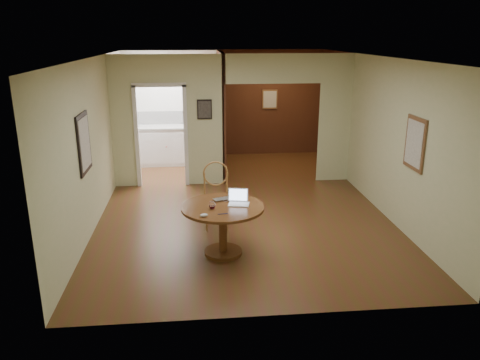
{
  "coord_description": "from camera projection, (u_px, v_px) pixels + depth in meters",
  "views": [
    {
      "loc": [
        -0.81,
        -7.07,
        3.07
      ],
      "look_at": [
        -0.14,
        -0.2,
        0.91
      ],
      "focal_mm": 35.0,
      "sensor_mm": 36.0,
      "label": 1
    }
  ],
  "objects": [
    {
      "name": "kitchen_cabinet",
      "position": [
        173.0,
        145.0,
        11.43
      ],
      "size": [
        2.06,
        0.6,
        0.94
      ],
      "color": "white",
      "rests_on": "ground"
    },
    {
      "name": "wine_glass",
      "position": [
        212.0,
        205.0,
        6.52
      ],
      "size": [
        0.1,
        0.1,
        0.11
      ],
      "primitive_type": null,
      "color": "white",
      "rests_on": "dining_table"
    },
    {
      "name": "pen",
      "position": [
        223.0,
        214.0,
        6.33
      ],
      "size": [
        0.14,
        0.02,
        0.01
      ],
      "primitive_type": "cylinder",
      "rotation": [
        0.0,
        1.57,
        0.12
      ],
      "color": "navy",
      "rests_on": "dining_table"
    },
    {
      "name": "room_shell",
      "position": [
        210.0,
        119.0,
        10.22
      ],
      "size": [
        5.2,
        7.5,
        5.0
      ],
      "color": "white",
      "rests_on": "ground"
    },
    {
      "name": "chair",
      "position": [
        216.0,
        191.0,
        7.66
      ],
      "size": [
        0.47,
        0.47,
        1.09
      ],
      "rotation": [
        0.0,
        0.0,
        -0.03
      ],
      "color": "#945A34",
      "rests_on": "ground"
    },
    {
      "name": "closed_laptop",
      "position": [
        225.0,
        200.0,
        6.84
      ],
      "size": [
        0.36,
        0.3,
        0.02
      ],
      "primitive_type": "imported",
      "rotation": [
        0.0,
        0.0,
        0.36
      ],
      "color": "#ACACB1",
      "rests_on": "dining_table"
    },
    {
      "name": "mouse",
      "position": [
        204.0,
        215.0,
        6.23
      ],
      "size": [
        0.12,
        0.08,
        0.04
      ],
      "primitive_type": "ellipsoid",
      "rotation": [
        0.0,
        0.0,
        0.19
      ],
      "color": "white",
      "rests_on": "dining_table"
    },
    {
      "name": "open_laptop",
      "position": [
        238.0,
        199.0,
        6.72
      ],
      "size": [
        0.33,
        0.31,
        0.21
      ],
      "rotation": [
        0.0,
        0.0,
        -0.21
      ],
      "color": "white",
      "rests_on": "dining_table"
    },
    {
      "name": "grocery_bag",
      "position": [
        205.0,
        119.0,
        11.32
      ],
      "size": [
        0.4,
        0.38,
        0.33
      ],
      "primitive_type": "ellipsoid",
      "rotation": [
        0.0,
        0.0,
        -0.35
      ],
      "color": "tan",
      "rests_on": "kitchen_cabinet"
    },
    {
      "name": "dining_table",
      "position": [
        223.0,
        219.0,
        6.68
      ],
      "size": [
        1.18,
        1.18,
        0.74
      ],
      "rotation": [
        0.0,
        0.0,
        -0.06
      ],
      "color": "brown",
      "rests_on": "ground"
    },
    {
      "name": "floor",
      "position": [
        247.0,
        229.0,
        7.71
      ],
      "size": [
        5.0,
        5.0,
        0.0
      ],
      "primitive_type": "plane",
      "color": "#4F3516",
      "rests_on": "ground"
    }
  ]
}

